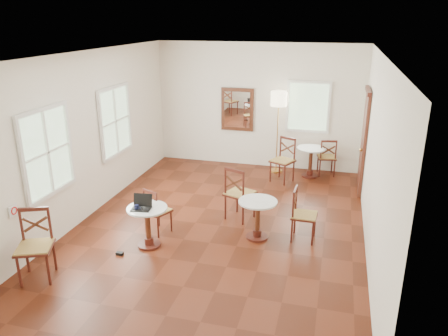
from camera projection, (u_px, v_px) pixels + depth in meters
name	position (u px, v px, depth m)	size (l,w,h in m)	color
ground	(220.00, 226.00, 7.81)	(7.00, 7.00, 0.00)	#531E0E
room_shell	(220.00, 119.00, 7.44)	(5.02, 7.02, 3.01)	white
cafe_table_near	(148.00, 222.00, 6.99)	(0.65, 0.65, 0.69)	#4A1B12
cafe_table_mid	(258.00, 215.00, 7.24)	(0.65, 0.65, 0.68)	#4A1B12
cafe_table_back	(311.00, 159.00, 10.06)	(0.66, 0.66, 0.70)	#4A1B12
chair_near_a	(157.00, 211.00, 7.44)	(0.50, 0.50, 0.83)	#4A1B12
chair_near_b	(35.00, 246.00, 6.11)	(0.62, 0.62, 1.03)	#4A1B12
chair_mid_a	(239.00, 193.00, 7.92)	(0.61, 0.61, 1.02)	#4A1B12
chair_mid_b	(303.00, 215.00, 7.20)	(0.43, 0.43, 0.90)	#4A1B12
chair_back_a	(327.00, 157.00, 10.16)	(0.48, 0.48, 0.89)	#4A1B12
chair_back_b	(283.00, 160.00, 9.77)	(0.61, 0.61, 1.00)	#4A1B12
floor_lamp	(279.00, 104.00, 10.00)	(0.38, 0.38, 1.94)	#BF8C3F
laptop	(142.00, 205.00, 6.87)	(0.33, 0.29, 0.22)	black
mouse	(137.00, 206.00, 6.92)	(0.08, 0.05, 0.03)	black
navy_mug	(137.00, 207.00, 6.81)	(0.10, 0.07, 0.08)	black
water_glass	(143.00, 209.00, 6.73)	(0.05, 0.05, 0.09)	white
power_adapter	(120.00, 254.00, 6.85)	(0.11, 0.07, 0.05)	black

